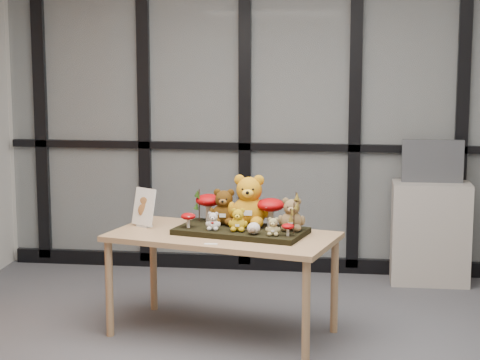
# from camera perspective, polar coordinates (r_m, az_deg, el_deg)

# --- Properties ---
(room_shell) EXTENTS (5.00, 5.00, 5.00)m
(room_shell) POSITION_cam_1_polar(r_m,az_deg,el_deg) (4.65, 2.12, 6.23)
(room_shell) COLOR beige
(room_shell) RESTS_ON floor
(glass_partition) EXTENTS (4.90, 0.06, 2.78)m
(glass_partition) POSITION_cam_1_polar(r_m,az_deg,el_deg) (7.13, 3.93, 5.10)
(glass_partition) COLOR #2D383F
(glass_partition) RESTS_ON floor
(display_table) EXTENTS (1.58, 1.06, 0.68)m
(display_table) POSITION_cam_1_polar(r_m,az_deg,el_deg) (5.65, -1.16, -4.24)
(display_table) COLOR tan
(display_table) RESTS_ON floor
(diorama_tray) EXTENTS (0.91, 0.61, 0.04)m
(diorama_tray) POSITION_cam_1_polar(r_m,az_deg,el_deg) (5.64, 0.07, -3.37)
(diorama_tray) COLOR black
(diorama_tray) RESTS_ON display_table
(bear_pooh_yellow) EXTENTS (0.34, 0.32, 0.37)m
(bear_pooh_yellow) POSITION_cam_1_polar(r_m,az_deg,el_deg) (5.70, 0.61, -1.17)
(bear_pooh_yellow) COLOR orange
(bear_pooh_yellow) RESTS_ON diorama_tray
(bear_brown_medium) EXTENTS (0.24, 0.22, 0.26)m
(bear_brown_medium) POSITION_cam_1_polar(r_m,az_deg,el_deg) (5.75, -1.06, -1.64)
(bear_brown_medium) COLOR #472A09
(bear_brown_medium) RESTS_ON diorama_tray
(bear_tan_back) EXTENTS (0.21, 0.20, 0.23)m
(bear_tan_back) POSITION_cam_1_polar(r_m,az_deg,el_deg) (5.58, 3.42, -2.13)
(bear_tan_back) COLOR brown
(bear_tan_back) RESTS_ON diorama_tray
(bear_small_yellow) EXTENTS (0.15, 0.14, 0.16)m
(bear_small_yellow) POSITION_cam_1_polar(r_m,az_deg,el_deg) (5.55, -0.12, -2.54)
(bear_small_yellow) COLOR #C39711
(bear_small_yellow) RESTS_ON diorama_tray
(bear_white_bow) EXTENTS (0.12, 0.11, 0.13)m
(bear_white_bow) POSITION_cam_1_polar(r_m,az_deg,el_deg) (5.59, -1.77, -2.64)
(bear_white_bow) COLOR silver
(bear_white_bow) RESTS_ON diorama_tray
(bear_beige_small) EXTENTS (0.11, 0.11, 0.13)m
(bear_beige_small) POSITION_cam_1_polar(r_m,az_deg,el_deg) (5.43, 2.19, -3.00)
(bear_beige_small) COLOR tan
(bear_beige_small) RESTS_ON diorama_tray
(plush_cream_hedgehog) EXTENTS (0.08, 0.07, 0.08)m
(plush_cream_hedgehog) POSITION_cam_1_polar(r_m,az_deg,el_deg) (5.47, 0.90, -3.15)
(plush_cream_hedgehog) COLOR silver
(plush_cream_hedgehog) RESTS_ON diorama_tray
(mushroom_back_left) EXTENTS (0.18, 0.18, 0.20)m
(mushroom_back_left) POSITION_cam_1_polar(r_m,az_deg,el_deg) (5.87, -2.06, -1.72)
(mushroom_back_left) COLOR #950407
(mushroom_back_left) RESTS_ON diorama_tray
(mushroom_back_right) EXTENTS (0.19, 0.19, 0.21)m
(mushroom_back_right) POSITION_cam_1_polar(r_m,az_deg,el_deg) (5.67, 2.01, -2.06)
(mushroom_back_right) COLOR #950407
(mushroom_back_right) RESTS_ON diorama_tray
(mushroom_front_left) EXTENTS (0.10, 0.10, 0.11)m
(mushroom_front_left) POSITION_cam_1_polar(r_m,az_deg,el_deg) (5.66, -3.41, -2.61)
(mushroom_front_left) COLOR #950407
(mushroom_front_left) RESTS_ON diorama_tray
(mushroom_front_right) EXTENTS (0.08, 0.08, 0.09)m
(mushroom_front_right) POSITION_cam_1_polar(r_m,az_deg,el_deg) (5.42, 3.16, -3.24)
(mushroom_front_right) COLOR #950407
(mushroom_front_right) RESTS_ON diorama_tray
(sprig_green_far_left) EXTENTS (0.05, 0.05, 0.22)m
(sprig_green_far_left) POSITION_cam_1_polar(r_m,az_deg,el_deg) (5.85, -2.69, -1.67)
(sprig_green_far_left) COLOR #10360C
(sprig_green_far_left) RESTS_ON diorama_tray
(sprig_green_mid_left) EXTENTS (0.05, 0.05, 0.21)m
(sprig_green_mid_left) POSITION_cam_1_polar(r_m,az_deg,el_deg) (5.84, -1.37, -1.72)
(sprig_green_mid_left) COLOR #10360C
(sprig_green_mid_left) RESTS_ON diorama_tray
(sprig_dry_far_right) EXTENTS (0.05, 0.05, 0.25)m
(sprig_dry_far_right) POSITION_cam_1_polar(r_m,az_deg,el_deg) (5.58, 3.69, -2.05)
(sprig_dry_far_right) COLOR brown
(sprig_dry_far_right) RESTS_ON diorama_tray
(sprig_dry_mid_right) EXTENTS (0.05, 0.05, 0.20)m
(sprig_dry_mid_right) POSITION_cam_1_polar(r_m,az_deg,el_deg) (5.48, 3.56, -2.50)
(sprig_dry_mid_right) COLOR brown
(sprig_dry_mid_right) RESTS_ON diorama_tray
(sprig_green_centre) EXTENTS (0.05, 0.05, 0.16)m
(sprig_green_centre) POSITION_cam_1_polar(r_m,az_deg,el_deg) (5.79, 0.30, -2.05)
(sprig_green_centre) COLOR #10360C
(sprig_green_centre) RESTS_ON diorama_tray
(sign_holder) EXTENTS (0.19, 0.15, 0.26)m
(sign_holder) POSITION_cam_1_polar(r_m,az_deg,el_deg) (5.88, -6.32, -1.92)
(sign_holder) COLOR silver
(sign_holder) RESTS_ON display_table
(label_card) EXTENTS (0.08, 0.03, 0.00)m
(label_card) POSITION_cam_1_polar(r_m,az_deg,el_deg) (5.36, -1.92, -4.22)
(label_card) COLOR white
(label_card) RESTS_ON display_table
(cabinet) EXTENTS (0.61, 0.35, 0.81)m
(cabinet) POSITION_cam_1_polar(r_m,az_deg,el_deg) (7.07, 12.38, -3.42)
(cabinet) COLOR #A19A90
(cabinet) RESTS_ON floor
(monitor) EXTENTS (0.48, 0.05, 0.34)m
(monitor) POSITION_cam_1_polar(r_m,az_deg,el_deg) (6.99, 12.53, 1.22)
(monitor) COLOR #484B4F
(monitor) RESTS_ON cabinet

